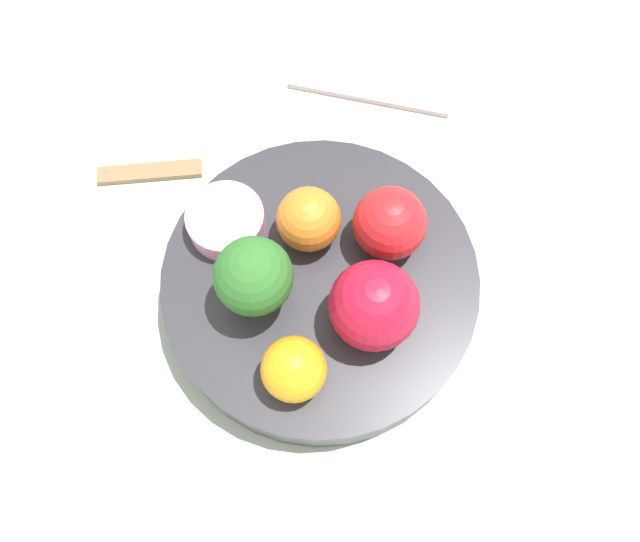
{
  "coord_description": "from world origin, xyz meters",
  "views": [
    {
      "loc": [
        -0.16,
        -0.04,
        0.49
      ],
      "look_at": [
        0.0,
        0.0,
        0.07
      ],
      "focal_mm": 35.0,
      "sensor_mm": 36.0,
      "label": 1
    }
  ],
  "objects_px": {
    "napkin": "(378,57)",
    "spoon": "(150,172)",
    "apple_red": "(390,223)",
    "orange_back": "(287,368)",
    "apple_green": "(374,306)",
    "orange_front": "(309,219)",
    "bowl": "(320,286)",
    "small_cup": "(226,221)",
    "broccoli": "(254,277)"
  },
  "relations": [
    {
      "from": "orange_back",
      "to": "small_cup",
      "type": "relative_size",
      "value": 0.76
    },
    {
      "from": "small_cup",
      "to": "spoon",
      "type": "distance_m",
      "value": 0.12
    },
    {
      "from": "apple_green",
      "to": "small_cup",
      "type": "distance_m",
      "value": 0.13
    },
    {
      "from": "napkin",
      "to": "spoon",
      "type": "distance_m",
      "value": 0.24
    },
    {
      "from": "bowl",
      "to": "small_cup",
      "type": "xyz_separation_m",
      "value": [
        0.02,
        0.08,
        0.03
      ]
    },
    {
      "from": "apple_red",
      "to": "napkin",
      "type": "height_order",
      "value": "apple_red"
    },
    {
      "from": "broccoli",
      "to": "napkin",
      "type": "bearing_deg",
      "value": -8.22
    },
    {
      "from": "bowl",
      "to": "napkin",
      "type": "xyz_separation_m",
      "value": [
        0.24,
        0.0,
        -0.02
      ]
    },
    {
      "from": "broccoli",
      "to": "orange_front",
      "type": "bearing_deg",
      "value": -22.11
    },
    {
      "from": "small_cup",
      "to": "napkin",
      "type": "xyz_separation_m",
      "value": [
        0.22,
        -0.08,
        -0.05
      ]
    },
    {
      "from": "apple_red",
      "to": "orange_back",
      "type": "relative_size",
      "value": 1.21
    },
    {
      "from": "orange_back",
      "to": "spoon",
      "type": "relative_size",
      "value": 0.5
    },
    {
      "from": "apple_green",
      "to": "small_cup",
      "type": "relative_size",
      "value": 1.07
    },
    {
      "from": "broccoli",
      "to": "apple_green",
      "type": "height_order",
      "value": "broccoli"
    },
    {
      "from": "apple_red",
      "to": "apple_green",
      "type": "xyz_separation_m",
      "value": [
        -0.07,
        -0.0,
        0.0
      ]
    },
    {
      "from": "apple_green",
      "to": "spoon",
      "type": "bearing_deg",
      "value": 64.62
    },
    {
      "from": "apple_green",
      "to": "orange_front",
      "type": "xyz_separation_m",
      "value": [
        0.06,
        0.06,
        -0.01
      ]
    },
    {
      "from": "orange_back",
      "to": "bowl",
      "type": "bearing_deg",
      "value": -3.48
    },
    {
      "from": "small_cup",
      "to": "napkin",
      "type": "bearing_deg",
      "value": -19.3
    },
    {
      "from": "bowl",
      "to": "orange_back",
      "type": "relative_size",
      "value": 5.31
    },
    {
      "from": "napkin",
      "to": "spoon",
      "type": "xyz_separation_m",
      "value": [
        -0.17,
        0.17,
        0.0
      ]
    },
    {
      "from": "broccoli",
      "to": "orange_back",
      "type": "distance_m",
      "value": 0.06
    },
    {
      "from": "small_cup",
      "to": "spoon",
      "type": "height_order",
      "value": "small_cup"
    },
    {
      "from": "apple_red",
      "to": "orange_back",
      "type": "xyz_separation_m",
      "value": [
        -0.12,
        0.05,
        -0.0
      ]
    },
    {
      "from": "apple_red",
      "to": "spoon",
      "type": "bearing_deg",
      "value": 80.45
    },
    {
      "from": "broccoli",
      "to": "orange_back",
      "type": "height_order",
      "value": "broccoli"
    },
    {
      "from": "apple_red",
      "to": "napkin",
      "type": "distance_m",
      "value": 0.22
    },
    {
      "from": "orange_front",
      "to": "orange_back",
      "type": "height_order",
      "value": "orange_front"
    },
    {
      "from": "apple_red",
      "to": "apple_green",
      "type": "distance_m",
      "value": 0.07
    },
    {
      "from": "bowl",
      "to": "broccoli",
      "type": "height_order",
      "value": "broccoli"
    },
    {
      "from": "broccoli",
      "to": "small_cup",
      "type": "height_order",
      "value": "broccoli"
    },
    {
      "from": "bowl",
      "to": "apple_red",
      "type": "distance_m",
      "value": 0.08
    },
    {
      "from": "bowl",
      "to": "orange_front",
      "type": "xyz_separation_m",
      "value": [
        0.03,
        0.02,
        0.05
      ]
    },
    {
      "from": "apple_green",
      "to": "orange_front",
      "type": "height_order",
      "value": "apple_green"
    },
    {
      "from": "apple_red",
      "to": "napkin",
      "type": "relative_size",
      "value": 0.36
    },
    {
      "from": "apple_red",
      "to": "small_cup",
      "type": "distance_m",
      "value": 0.12
    },
    {
      "from": "orange_front",
      "to": "spoon",
      "type": "bearing_deg",
      "value": 73.97
    },
    {
      "from": "apple_green",
      "to": "apple_red",
      "type": "bearing_deg",
      "value": 0.77
    },
    {
      "from": "small_cup",
      "to": "bowl",
      "type": "bearing_deg",
      "value": -106.66
    },
    {
      "from": "napkin",
      "to": "spoon",
      "type": "bearing_deg",
      "value": 134.75
    },
    {
      "from": "orange_front",
      "to": "spoon",
      "type": "height_order",
      "value": "orange_front"
    },
    {
      "from": "small_cup",
      "to": "broccoli",
      "type": "bearing_deg",
      "value": -142.4
    },
    {
      "from": "broccoli",
      "to": "napkin",
      "type": "relative_size",
      "value": 0.47
    },
    {
      "from": "spoon",
      "to": "apple_red",
      "type": "bearing_deg",
      "value": -99.55
    },
    {
      "from": "bowl",
      "to": "apple_green",
      "type": "bearing_deg",
      "value": -119.76
    },
    {
      "from": "apple_red",
      "to": "spoon",
      "type": "xyz_separation_m",
      "value": [
        0.04,
        0.21,
        -0.07
      ]
    },
    {
      "from": "apple_red",
      "to": "spoon",
      "type": "height_order",
      "value": "apple_red"
    },
    {
      "from": "bowl",
      "to": "spoon",
      "type": "bearing_deg",
      "value": 65.79
    },
    {
      "from": "napkin",
      "to": "apple_green",
      "type": "bearing_deg",
      "value": -170.77
    },
    {
      "from": "apple_green",
      "to": "small_cup",
      "type": "height_order",
      "value": "apple_green"
    }
  ]
}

